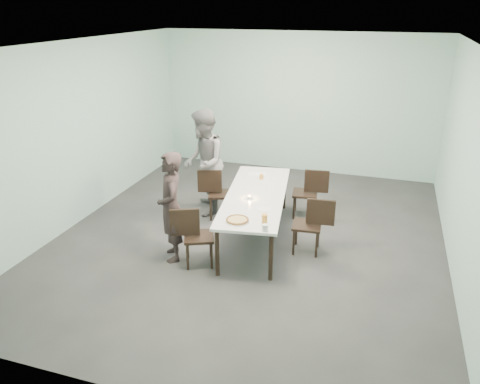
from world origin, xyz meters
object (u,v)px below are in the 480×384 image
(pizza, at_px, (237,220))
(side_plate, at_px, (264,210))
(chair_far_left, at_px, (216,190))
(tealight, at_px, (250,197))
(amber_tumbler, at_px, (261,177))
(chair_far_right, at_px, (310,190))
(diner_near, at_px, (171,207))
(chair_near_right, at_px, (313,222))
(beer_glass, at_px, (264,220))
(chair_near_left, at_px, (193,233))
(diner_far, at_px, (204,163))
(table, at_px, (256,198))
(water_tumbler, at_px, (265,228))

(pizza, relative_size, side_plate, 1.89)
(chair_far_left, bearing_deg, pizza, -76.81)
(tealight, height_order, amber_tumbler, amber_tumbler)
(chair_far_left, height_order, pizza, chair_far_left)
(chair_far_right, height_order, tealight, chair_far_right)
(diner_near, bearing_deg, chair_far_right, 110.78)
(chair_far_right, height_order, diner_near, diner_near)
(chair_near_right, height_order, tealight, chair_near_right)
(beer_glass, xyz_separation_m, amber_tumbler, (-0.50, 1.69, -0.03))
(chair_far_left, bearing_deg, chair_near_left, -97.92)
(chair_far_left, relative_size, amber_tumbler, 10.88)
(chair_far_left, xyz_separation_m, side_plate, (1.15, -1.09, 0.25))
(chair_near_right, height_order, pizza, chair_near_right)
(chair_far_left, bearing_deg, chair_near_right, -38.90)
(pizza, bearing_deg, chair_near_right, 41.82)
(side_plate, height_order, amber_tumbler, amber_tumbler)
(chair_near_right, relative_size, beer_glass, 5.80)
(chair_near_left, distance_m, diner_far, 1.88)
(table, height_order, chair_near_right, chair_near_right)
(chair_far_left, bearing_deg, water_tumbler, -68.99)
(beer_glass, bearing_deg, diner_far, 132.66)
(table, relative_size, diner_far, 1.44)
(chair_far_left, bearing_deg, beer_glass, -67.20)
(diner_far, distance_m, amber_tumbler, 1.06)
(chair_far_left, distance_m, chair_near_right, 1.96)
(amber_tumbler, bearing_deg, tealight, -86.56)
(table, height_order, chair_far_right, chair_far_right)
(chair_near_left, xyz_separation_m, pizza, (0.65, 0.06, 0.27))
(pizza, xyz_separation_m, amber_tumbler, (-0.12, 1.70, 0.02))
(chair_far_right, xyz_separation_m, water_tumbler, (-0.22, -2.24, 0.29))
(chair_far_left, bearing_deg, diner_near, -110.80)
(water_tumbler, distance_m, tealight, 1.10)
(table, bearing_deg, diner_far, 149.20)
(chair_far_left, relative_size, beer_glass, 5.80)
(chair_far_right, xyz_separation_m, tealight, (-0.73, -1.25, 0.27))
(table, bearing_deg, chair_near_right, -11.58)
(pizza, height_order, beer_glass, beer_glass)
(water_tumbler, bearing_deg, table, 111.44)
(pizza, height_order, water_tumbler, water_tumbler)
(diner_near, bearing_deg, beer_glass, 59.22)
(table, relative_size, tealight, 48.29)
(tealight, bearing_deg, side_plate, -46.71)
(chair_near_left, xyz_separation_m, diner_far, (-0.53, 1.75, 0.44))
(chair_far_right, height_order, water_tumbler, chair_far_right)
(chair_near_left, xyz_separation_m, chair_far_right, (1.30, 2.13, 0.00))
(diner_near, xyz_separation_m, diner_far, (-0.17, 1.67, 0.12))
(amber_tumbler, bearing_deg, water_tumbler, -73.28)
(chair_near_right, bearing_deg, table, -16.14)
(water_tumbler, xyz_separation_m, tealight, (-0.51, 0.98, -0.02))
(chair_near_right, relative_size, pizza, 2.56)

